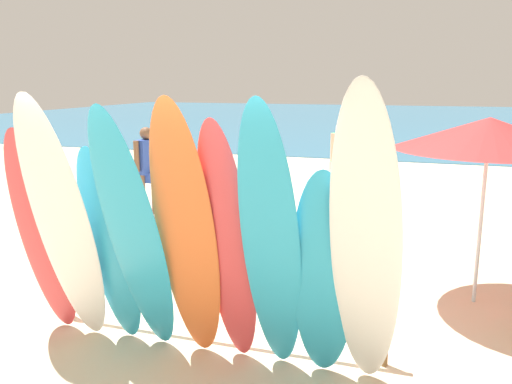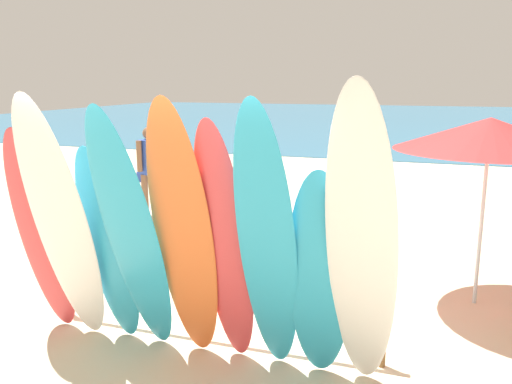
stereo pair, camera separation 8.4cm
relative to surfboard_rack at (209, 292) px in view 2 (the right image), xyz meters
name	(u,v)px [view 2 (the right image)]	position (x,y,z in m)	size (l,w,h in m)	color
ground	(369,156)	(0.00, 14.00, -0.49)	(60.00, 60.00, 0.00)	beige
ocean_water	(402,119)	(0.00, 32.86, -0.48)	(60.00, 40.00, 0.02)	teal
surfboard_rack	(209,292)	(0.00, 0.00, 0.00)	(3.57, 0.07, 0.61)	brown
surfboard_red_0	(42,235)	(-1.57, -0.50, 0.60)	(0.52, 0.06, 2.25)	#D13D42
surfboard_white_1	(62,227)	(-1.17, -0.68, 0.77)	(0.56, 0.07, 2.64)	white
surfboard_teal_2	(109,248)	(-0.83, -0.47, 0.53)	(0.51, 0.07, 2.09)	#289EC6
surfboard_teal_3	(132,237)	(-0.46, -0.63, 0.72)	(0.56, 0.06, 2.54)	#289EC6
surfboard_orange_4	(184,237)	(0.03, -0.57, 0.75)	(0.56, 0.06, 2.56)	orange
surfboard_red_5	(225,248)	(0.38, -0.50, 0.67)	(0.48, 0.08, 2.38)	#D13D42
surfboard_teal_6	(267,248)	(0.81, -0.64, 0.76)	(0.49, 0.06, 2.62)	#289EC6
surfboard_teal_7	(320,279)	(1.23, -0.50, 0.48)	(0.53, 0.07, 2.00)	#289EC6
surfboard_white_8	(362,250)	(1.58, -0.65, 0.82)	(0.56, 0.08, 2.75)	white
beachgoer_midbeach	(354,189)	(0.96, 3.32, 0.47)	(0.44, 0.56, 1.68)	beige
beachgoer_photographing	(150,165)	(-3.08, 4.25, 0.50)	(0.45, 0.64, 1.73)	brown
beachgoer_by_water	(344,155)	(0.25, 6.75, 0.50)	(0.45, 0.57, 1.73)	beige
beach_umbrella	(490,134)	(2.64, 1.80, 1.51)	(2.09, 2.09, 2.19)	silver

